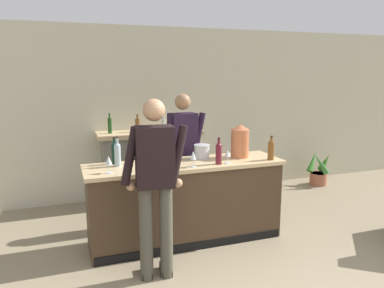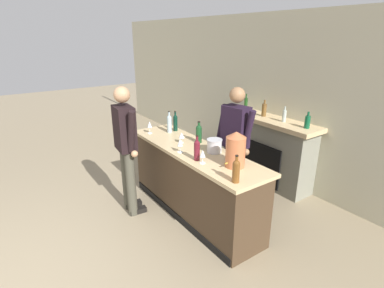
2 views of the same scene
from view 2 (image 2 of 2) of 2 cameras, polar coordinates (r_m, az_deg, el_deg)
wall_back_panel at (r=5.00m, az=20.02°, el=7.06°), size 12.00×0.07×2.75m
bar_counter at (r=4.17m, az=0.24°, el=-7.12°), size 2.37×0.66×0.98m
fireplace_stone at (r=5.19m, az=14.65°, el=-1.18°), size 1.64×0.52×1.43m
person_customer at (r=4.10m, az=-12.41°, el=-0.40°), size 0.66×0.33×1.80m
person_bartender at (r=4.21m, az=8.10°, el=0.09°), size 0.65×0.34×1.76m
copper_dispenser at (r=3.40m, az=8.30°, el=-0.99°), size 0.23×0.27×0.42m
ice_bucket_steel at (r=3.83m, az=4.29°, el=-0.33°), size 0.20×0.20×0.17m
wine_bottle_chardonnay_pale at (r=3.56m, az=0.94°, el=-1.00°), size 0.07×0.07×0.31m
wine_bottle_riesling_slim at (r=4.68m, az=-3.19°, el=4.18°), size 0.07×0.07×0.32m
wine_bottle_rose_blush at (r=3.07m, az=8.40°, el=-4.94°), size 0.08×0.08×0.30m
wine_bottle_burgundy_dark at (r=4.15m, az=1.31°, el=2.11°), size 0.08×0.08×0.31m
wine_bottle_port_short at (r=4.60m, az=-4.34°, el=4.01°), size 0.07×0.07×0.34m
wine_glass_near_bucket at (r=3.80m, az=-2.30°, el=0.17°), size 0.07×0.07×0.18m
wine_glass_by_dispenser at (r=4.59m, az=-8.09°, el=3.60°), size 0.08×0.08×0.19m
wine_glass_front_right at (r=4.15m, az=-2.01°, el=1.61°), size 0.08×0.08×0.15m
wine_glass_mid_counter at (r=3.48m, az=2.03°, el=-1.95°), size 0.07×0.07×0.17m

